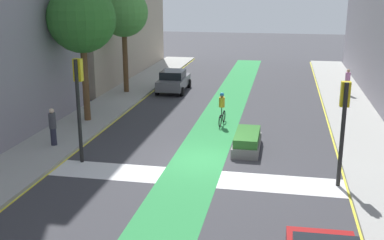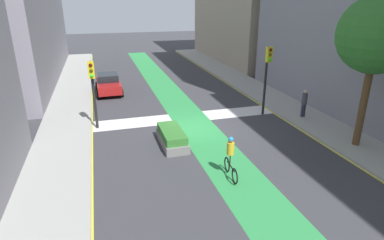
{
  "view_description": "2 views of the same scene",
  "coord_description": "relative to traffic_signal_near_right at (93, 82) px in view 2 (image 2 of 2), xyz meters",
  "views": [
    {
      "loc": [
        3.34,
        -19.68,
        7.48
      ],
      "look_at": [
        -0.85,
        1.98,
        1.27
      ],
      "focal_mm": 44.79,
      "sensor_mm": 36.0,
      "label": 1
    },
    {
      "loc": [
        5.2,
        17.23,
        7.36
      ],
      "look_at": [
        0.65,
        1.62,
        1.2
      ],
      "focal_mm": 30.11,
      "sensor_mm": 36.0,
      "label": 2
    }
  ],
  "objects": [
    {
      "name": "cyclist_in_lane",
      "position": [
        -5.53,
        7.37,
        -1.89
      ],
      "size": [
        0.32,
        1.73,
        1.86
      ],
      "color": "black",
      "rests_on": "ground_plane"
    },
    {
      "name": "crosswalk_band",
      "position": [
        -5.64,
        -0.38,
        -2.85
      ],
      "size": [
        12.0,
        1.8,
        0.01
      ],
      "primitive_type": "cube",
      "color": "silver",
      "rests_on": "ground_plane"
    },
    {
      "name": "bike_lane_paint",
      "position": [
        -5.82,
        1.62,
        -2.85
      ],
      "size": [
        2.4,
        60.0,
        0.01
      ],
      "primitive_type": "cube",
      "color": "#2D8C47",
      "rests_on": "ground_plane"
    },
    {
      "name": "median_planter",
      "position": [
        -3.82,
        3.44,
        -2.45
      ],
      "size": [
        1.21,
        2.96,
        0.85
      ],
      "color": "slate",
      "rests_on": "ground_plane"
    },
    {
      "name": "ground_plane",
      "position": [
        -5.64,
        1.62,
        -2.86
      ],
      "size": [
        120.0,
        120.0,
        0.0
      ],
      "primitive_type": "plane",
      "color": "#38383D"
    },
    {
      "name": "curb_stripe_right",
      "position": [
        0.36,
        1.62,
        -2.85
      ],
      "size": [
        0.16,
        60.0,
        0.01
      ],
      "primitive_type": "cube",
      "color": "yellow",
      "rests_on": "ground_plane"
    },
    {
      "name": "car_red_right_near",
      "position": [
        -1.05,
        -7.87,
        -2.06
      ],
      "size": [
        2.1,
        4.24,
        1.57
      ],
      "color": "#A51919",
      "rests_on": "ground_plane"
    },
    {
      "name": "sidewalk_right",
      "position": [
        1.86,
        1.62,
        -2.78
      ],
      "size": [
        3.0,
        60.0,
        0.15
      ],
      "primitive_type": "cube",
      "color": "#9E9E99",
      "rests_on": "ground_plane"
    },
    {
      "name": "pedestrian_sidewalk_left_a",
      "position": [
        -12.88,
        1.95,
        -1.78
      ],
      "size": [
        0.34,
        0.34,
        1.8
      ],
      "color": "#262638",
      "rests_on": "sidewalk_left"
    },
    {
      "name": "street_tree_near",
      "position": [
        -13.07,
        6.44,
        2.89
      ],
      "size": [
        3.69,
        3.69,
        7.48
      ],
      "color": "brown",
      "rests_on": "sidewalk_left"
    },
    {
      "name": "curb_stripe_left",
      "position": [
        -11.64,
        1.62,
        -2.85
      ],
      "size": [
        0.16,
        60.0,
        0.01
      ],
      "primitive_type": "cube",
      "color": "yellow",
      "rests_on": "ground_plane"
    },
    {
      "name": "traffic_signal_near_right",
      "position": [
        0.0,
        0.0,
        0.0
      ],
      "size": [
        0.35,
        0.52,
        4.06
      ],
      "color": "black",
      "rests_on": "ground_plane"
    },
    {
      "name": "traffic_signal_near_left",
      "position": [
        -10.81,
        0.55,
        0.31
      ],
      "size": [
        0.35,
        0.52,
        4.53
      ],
      "color": "black",
      "rests_on": "ground_plane"
    },
    {
      "name": "sidewalk_left",
      "position": [
        -13.14,
        1.62,
        -2.78
      ],
      "size": [
        3.0,
        60.0,
        0.15
      ],
      "primitive_type": "cube",
      "color": "#9E9E99",
      "rests_on": "ground_plane"
    }
  ]
}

